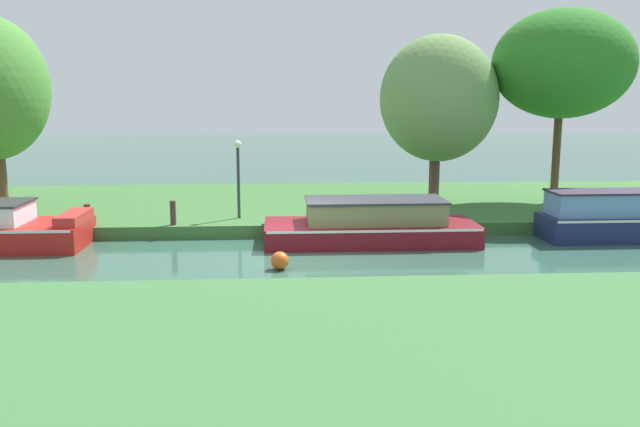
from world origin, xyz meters
The scene contains 11 objects.
ground_plane centered at (0.00, 0.00, 0.00)m, with size 120.00×120.00×0.00m, color #325B49.
riverbank_far centered at (0.00, 7.00, 0.20)m, with size 72.00×10.00×0.40m, color #3A6B32.
riverbank_near centered at (0.00, -9.00, 0.20)m, with size 72.00×10.00×0.40m, color #3B6F3B.
maroon_barge centered at (2.30, 1.20, 0.55)m, with size 6.25×2.38×1.32m.
navy_narrowboat centered at (9.62, 1.20, 0.66)m, with size 4.31×1.72×1.50m.
willow_tree_centre centered at (5.45, 6.23, 4.22)m, with size 4.35×3.65×6.14m.
willow_tree_right centered at (9.86, 5.87, 5.46)m, with size 5.06×4.78×7.03m.
lamp_post centered at (-1.74, 3.37, 2.01)m, with size 0.24×0.24×2.52m.
mooring_post_near centered at (-6.27, 2.31, 0.74)m, with size 0.19×0.19×0.68m, color #4E312C.
mooring_post_far centered at (-3.69, 2.31, 0.78)m, with size 0.18×0.18×0.75m, color #4F2E2F.
channel_buoy centered at (-0.44, -1.76, 0.23)m, with size 0.46×0.46×0.46m, color #E55919.
Camera 1 is at (-0.46, -17.94, 4.27)m, focal length 37.13 mm.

